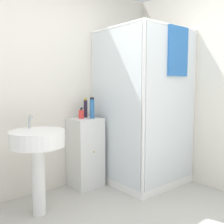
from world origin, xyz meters
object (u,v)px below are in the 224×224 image
(sink, at_px, (38,147))
(shampoo_bottle_blue, at_px, (92,108))
(soap_dispenser, at_px, (81,114))
(shampoo_bottle_tall_black, at_px, (86,108))

(sink, height_order, shampoo_bottle_blue, shampoo_bottle_blue)
(soap_dispenser, bearing_deg, shampoo_bottle_blue, -35.62)
(shampoo_bottle_tall_black, xyz_separation_m, shampoo_bottle_blue, (0.01, -0.13, 0.01))
(sink, relative_size, shampoo_bottle_tall_black, 3.97)
(soap_dispenser, xyz_separation_m, shampoo_bottle_blue, (0.11, -0.08, 0.07))
(sink, xyz_separation_m, shampoo_bottle_blue, (0.82, 0.26, 0.31))
(sink, xyz_separation_m, soap_dispenser, (0.72, 0.34, 0.24))
(shampoo_bottle_blue, bearing_deg, soap_dispenser, 144.38)
(soap_dispenser, relative_size, shampoo_bottle_tall_black, 0.56)
(sink, height_order, soap_dispenser, soap_dispenser)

